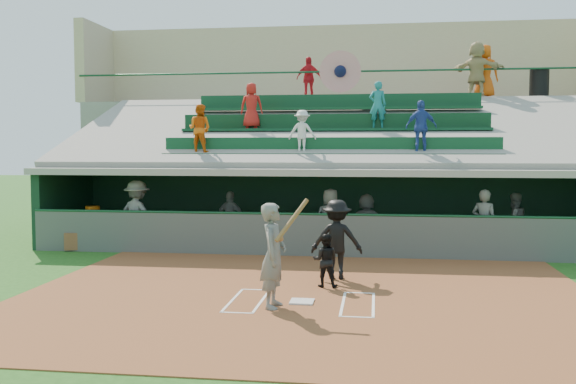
# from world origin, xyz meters

# --- Properties ---
(ground) EXTENTS (100.00, 100.00, 0.00)m
(ground) POSITION_xyz_m (0.00, 0.00, 0.00)
(ground) COLOR #1E4E16
(ground) RESTS_ON ground
(dirt_slab) EXTENTS (11.00, 9.00, 0.02)m
(dirt_slab) POSITION_xyz_m (0.00, 0.50, 0.01)
(dirt_slab) COLOR brown
(dirt_slab) RESTS_ON ground
(home_plate) EXTENTS (0.43, 0.43, 0.03)m
(home_plate) POSITION_xyz_m (0.00, 0.00, 0.04)
(home_plate) COLOR silver
(home_plate) RESTS_ON dirt_slab
(batters_box_chalk) EXTENTS (2.65, 1.85, 0.01)m
(batters_box_chalk) POSITION_xyz_m (0.00, 0.00, 0.02)
(batters_box_chalk) COLOR white
(batters_box_chalk) RESTS_ON dirt_slab
(dugout_floor) EXTENTS (16.00, 3.50, 0.04)m
(dugout_floor) POSITION_xyz_m (0.00, 6.75, 0.02)
(dugout_floor) COLOR gray
(dugout_floor) RESTS_ON ground
(concourse_slab) EXTENTS (20.00, 3.00, 4.60)m
(concourse_slab) POSITION_xyz_m (0.00, 13.50, 2.30)
(concourse_slab) COLOR gray
(concourse_slab) RESTS_ON ground
(grandstand) EXTENTS (20.40, 10.40, 7.80)m
(grandstand) POSITION_xyz_m (-0.01, 10.51, 2.26)
(grandstand) COLOR #4F544F
(grandstand) RESTS_ON ground
(batter_at_plate) EXTENTS (0.87, 0.77, 1.95)m
(batter_at_plate) POSITION_xyz_m (-0.46, -0.43, 0.96)
(batter_at_plate) COLOR #575954
(batter_at_plate) RESTS_ON dirt_slab
(catcher) EXTENTS (0.55, 0.43, 1.09)m
(catcher) POSITION_xyz_m (0.32, 1.37, 0.56)
(catcher) COLOR black
(catcher) RESTS_ON dirt_slab
(home_umpire) EXTENTS (1.14, 0.69, 1.71)m
(home_umpire) POSITION_xyz_m (0.50, 2.23, 0.88)
(home_umpire) COLOR black
(home_umpire) RESTS_ON dirt_slab
(dugout_bench) EXTENTS (14.66, 6.59, 0.47)m
(dugout_bench) POSITION_xyz_m (0.04, 8.13, 0.28)
(dugout_bench) COLOR brown
(dugout_bench) RESTS_ON dugout_floor
(white_table) EXTENTS (0.97, 0.86, 0.70)m
(white_table) POSITION_xyz_m (-6.81, 6.00, 0.39)
(white_table) COLOR white
(white_table) RESTS_ON dugout_floor
(water_cooler) EXTENTS (0.41, 0.41, 0.41)m
(water_cooler) POSITION_xyz_m (-6.82, 6.04, 0.95)
(water_cooler) COLOR #C85D0B
(water_cooler) RESTS_ON white_table
(dugout_player_a) EXTENTS (1.38, 1.04, 1.89)m
(dugout_player_a) POSITION_xyz_m (-5.26, 5.51, 0.99)
(dugout_player_a) COLOR #5B5D58
(dugout_player_a) RESTS_ON dugout_floor
(dugout_player_b) EXTENTS (0.98, 0.60, 1.56)m
(dugout_player_b) POSITION_xyz_m (-2.82, 6.44, 0.82)
(dugout_player_b) COLOR #61645E
(dugout_player_b) RESTS_ON dugout_floor
(dugout_player_c) EXTENTS (0.85, 0.57, 1.71)m
(dugout_player_c) POSITION_xyz_m (0.12, 5.70, 0.89)
(dugout_player_c) COLOR #50534F
(dugout_player_c) RESTS_ON dugout_floor
(dugout_player_d) EXTENTS (1.49, 0.67, 1.55)m
(dugout_player_d) POSITION_xyz_m (1.07, 6.19, 0.81)
(dugout_player_d) COLOR #5D5F59
(dugout_player_d) RESTS_ON dugout_floor
(dugout_player_e) EXTENTS (0.76, 0.66, 1.75)m
(dugout_player_e) POSITION_xyz_m (4.09, 5.40, 0.91)
(dugout_player_e) COLOR #535651
(dugout_player_e) RESTS_ON dugout_floor
(dugout_player_f) EXTENTS (0.95, 0.86, 1.59)m
(dugout_player_f) POSITION_xyz_m (5.05, 6.49, 0.83)
(dugout_player_f) COLOR #5E615C
(dugout_player_f) RESTS_ON dugout_floor
(trash_bin) EXTENTS (0.66, 0.66, 0.99)m
(trash_bin) POSITION_xyz_m (7.01, 12.38, 5.10)
(trash_bin) COLOR black
(trash_bin) RESTS_ON concourse_slab
(concourse_staff_a) EXTENTS (1.00, 0.63, 1.59)m
(concourse_staff_a) POSITION_xyz_m (-1.17, 12.24, 5.40)
(concourse_staff_a) COLOR red
(concourse_staff_a) RESTS_ON concourse_slab
(concourse_staff_b) EXTENTS (1.03, 0.76, 1.93)m
(concourse_staff_b) POSITION_xyz_m (5.15, 12.48, 5.56)
(concourse_staff_b) COLOR #D44F0C
(concourse_staff_b) RESTS_ON concourse_slab
(concourse_staff_c) EXTENTS (1.91, 1.27, 1.97)m
(concourse_staff_c) POSITION_xyz_m (4.81, 12.05, 5.58)
(concourse_staff_c) COLOR tan
(concourse_staff_c) RESTS_ON concourse_slab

